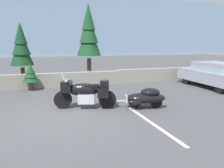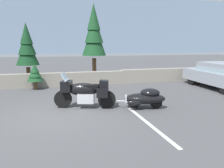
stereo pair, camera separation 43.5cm
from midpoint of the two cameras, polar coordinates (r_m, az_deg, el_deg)
The scene contains 10 objects.
ground_plane at distance 7.75m, azimuth -11.87°, elevation -7.84°, with size 80.00×80.00×0.00m, color #4C4C4F.
stone_guard_wall at distance 13.08m, azimuth -13.61°, elevation 1.17°, with size 24.00×0.50×0.84m.
distant_ridgeline at distance 103.10m, azimuth -15.34°, elevation 12.72°, with size 240.00×80.00×16.00m, color #7F93AD.
touring_motorcycle at distance 8.36m, azimuth -5.55°, elevation -1.96°, with size 2.25×1.14×1.33m.
car_shaped_trailer at distance 8.42m, azimuth 9.97°, elevation -3.45°, with size 2.21×1.11×0.76m.
sedan_at_right_edge at distance 13.43m, azimuth 26.92°, elevation 2.16°, with size 1.99×4.57×1.41m.
pine_tree_tall at distance 15.22m, azimuth -3.82°, elevation 12.96°, with size 1.60×1.60×5.03m.
pine_tree_secondary at distance 13.93m, azimuth -20.07°, elevation 9.04°, with size 1.31×1.31×3.62m.
pine_sapling_near at distance 12.42m, azimuth -18.13°, elevation 2.60°, with size 0.84×0.84×1.38m.
parking_stripe_marker at distance 6.98m, azimuth 10.95°, elevation -9.79°, with size 0.12×3.60×0.01m, color silver.
Camera 2 is at (-0.16, -7.44, 2.33)m, focal length 35.83 mm.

